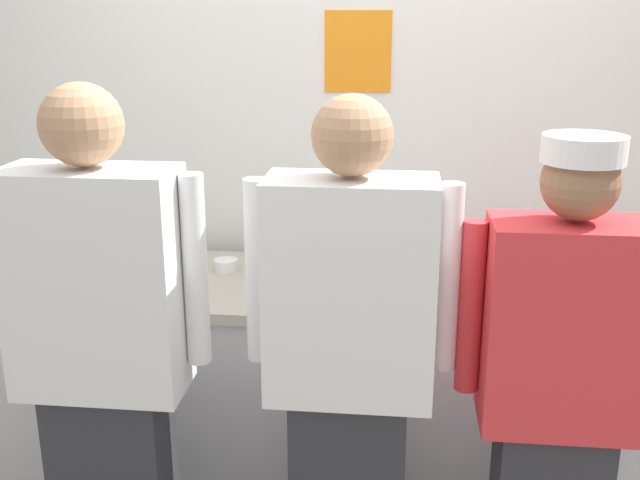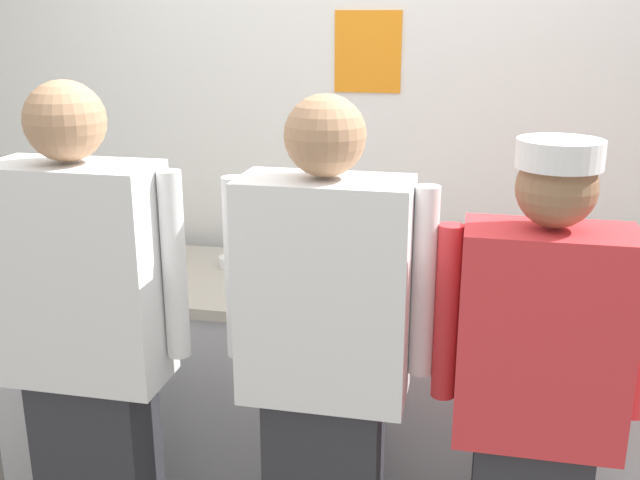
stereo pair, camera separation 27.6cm
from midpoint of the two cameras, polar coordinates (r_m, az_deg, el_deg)
The scene contains 17 objects.
wall_back at distance 3.09m, azimuth -0.22°, elevation 9.21°, with size 4.18×0.11×2.95m.
prep_counter at distance 2.96m, azimuth -1.23°, elevation -11.83°, with size 2.66×0.69×0.93m.
chef_near_left at distance 2.32m, azimuth -19.69°, elevation -8.97°, with size 0.63×0.24×1.73m.
chef_center at distance 2.19m, azimuth -1.38°, elevation -9.99°, with size 0.62×0.24×1.70m.
chef_far_right at distance 2.22m, azimuth 14.49°, elevation -11.60°, with size 0.58×0.24×1.60m.
plate_stack_front at distance 2.68m, azimuth 19.62°, elevation -4.04°, with size 0.20×0.20×0.10m.
plate_stack_rear at distance 3.14m, azimuth -19.29°, elevation -1.33°, with size 0.19×0.19×0.06m.
mixing_bowl_steel at distance 2.78m, azimuth 1.67°, elevation -2.23°, with size 0.39×0.39×0.10m, color #B7BABF.
sheet_tray at distance 2.75m, azimuth 12.31°, elevation -3.68°, with size 0.42×0.30×0.02m, color #B7BABF.
squeeze_bottle_primary at distance 2.79m, azimuth 17.72°, elevation -2.21°, with size 0.06×0.06×0.18m.
squeeze_bottle_secondary at distance 2.81m, azimuth -17.40°, elevation -1.79°, with size 0.06×0.06×0.21m.
squeeze_bottle_spare at distance 2.82m, azimuth -7.04°, elevation -1.14°, with size 0.06×0.06×0.19m.
ramekin_green_sauce at distance 2.61m, azimuth 5.97°, elevation -4.37°, with size 0.08×0.08×0.04m.
ramekin_orange_sauce at distance 2.73m, azimuth -5.58°, elevation -3.25°, with size 0.10×0.10×0.05m.
ramekin_red_sauce at distance 2.85m, azimuth -4.58°, elevation -2.36°, with size 0.11×0.11×0.04m.
ramekin_yellow_sauce at distance 2.95m, azimuth -9.95°, elevation -1.91°, with size 0.09×0.09×0.04m.
deli_cup at distance 2.97m, azimuth -14.55°, elevation -1.52°, with size 0.09×0.09×0.10m, color white.
Camera 1 is at (0.20, -2.23, 1.89)m, focal length 41.44 mm.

